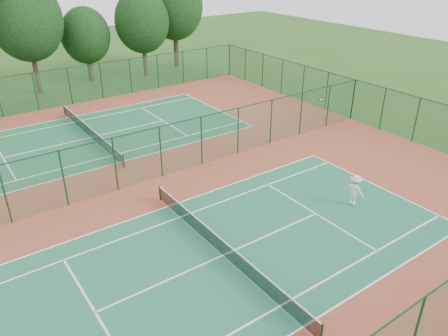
{
  "coord_description": "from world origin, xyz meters",
  "views": [
    {
      "loc": [
        -9.77,
        -22.85,
        13.39
      ],
      "look_at": [
        3.68,
        -3.93,
        1.6
      ],
      "focal_mm": 35.0,
      "sensor_mm": 36.0,
      "label": 1
    }
  ],
  "objects": [
    {
      "name": "fence_east",
      "position": [
        20.0,
        0.0,
        1.76
      ],
      "size": [
        0.09,
        36.0,
        3.5
      ],
      "rotation": [
        0.0,
        0.0,
        1.57
      ],
      "color": "#16442B",
      "rests_on": "ground"
    },
    {
      "name": "stray_ball_a",
      "position": [
        4.71,
        -0.93,
        0.04
      ],
      "size": [
        0.07,
        0.07,
        0.07
      ],
      "primitive_type": "sphere",
      "color": "yellow",
      "rests_on": "red_pad"
    },
    {
      "name": "stray_ball_b",
      "position": [
        5.07,
        -0.22,
        0.04
      ],
      "size": [
        0.07,
        0.07,
        0.07
      ],
      "primitive_type": "sphere",
      "color": "yellow",
      "rests_on": "red_pad"
    },
    {
      "name": "red_pad",
      "position": [
        0.0,
        0.0,
        0.01
      ],
      "size": [
        40.0,
        36.0,
        0.01
      ],
      "primitive_type": "cube",
      "color": "brown",
      "rests_on": "ground"
    },
    {
      "name": "fence_divider",
      "position": [
        0.0,
        0.0,
        1.76
      ],
      "size": [
        40.0,
        0.09,
        3.5
      ],
      "color": "#1B512D",
      "rests_on": "ground"
    },
    {
      "name": "evergreen_row",
      "position": [
        0.5,
        24.25,
        0.0
      ],
      "size": [
        39.0,
        5.0,
        12.0
      ],
      "primitive_type": null,
      "color": "black",
      "rests_on": "ground"
    },
    {
      "name": "stray_ball_c",
      "position": [
        0.77,
        -0.83,
        0.05
      ],
      "size": [
        0.07,
        0.07,
        0.07
      ],
      "primitive_type": "sphere",
      "color": "#B5C92E",
      "rests_on": "red_pad"
    },
    {
      "name": "fence_north",
      "position": [
        0.0,
        18.0,
        1.76
      ],
      "size": [
        40.0,
        0.09,
        3.5
      ],
      "color": "#1C5530",
      "rests_on": "ground"
    },
    {
      "name": "tennis_net_near",
      "position": [
        0.0,
        -9.0,
        0.54
      ],
      "size": [
        0.1,
        12.9,
        0.97
      ],
      "color": "#13351C",
      "rests_on": "ground"
    },
    {
      "name": "ground",
      "position": [
        0.0,
        0.0,
        0.0
      ],
      "size": [
        120.0,
        120.0,
        0.0
      ],
      "primitive_type": "plane",
      "color": "#285119",
      "rests_on": "ground"
    },
    {
      "name": "court_far",
      "position": [
        0.0,
        9.0,
        0.01
      ],
      "size": [
        23.77,
        10.97,
        0.01
      ],
      "primitive_type": "cube",
      "color": "#1F623B",
      "rests_on": "red_pad"
    },
    {
      "name": "court_near",
      "position": [
        0.0,
        -9.0,
        0.01
      ],
      "size": [
        23.77,
        10.97,
        0.01
      ],
      "primitive_type": "cube",
      "color": "#206647",
      "rests_on": "red_pad"
    },
    {
      "name": "player_near",
      "position": [
        8.91,
        -9.49,
        0.95
      ],
      "size": [
        0.88,
        1.3,
        1.87
      ],
      "primitive_type": "imported",
      "rotation": [
        0.0,
        0.0,
        1.73
      ],
      "color": "silver",
      "rests_on": "court_near"
    },
    {
      "name": "tennis_net_far",
      "position": [
        0.0,
        9.0,
        0.54
      ],
      "size": [
        0.1,
        12.9,
        0.97
      ],
      "color": "#143720",
      "rests_on": "ground"
    }
  ]
}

